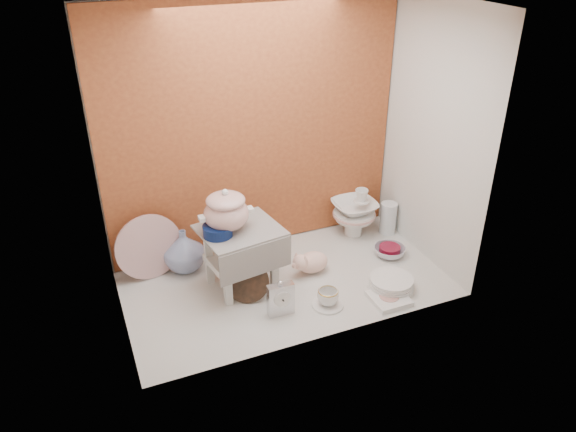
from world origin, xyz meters
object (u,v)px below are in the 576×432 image
gold_rim_teacup (328,297)px  crystal_bowl (389,251)px  step_stool (241,258)px  blue_white_vase (184,250)px  mantel_clock (281,298)px  plush_pig (313,262)px  soup_tureen (226,210)px  dinner_plate_stack (391,284)px  porcelain_tower (354,212)px  floral_platter (149,247)px

gold_rim_teacup → crystal_bowl: gold_rim_teacup is taller
step_stool → blue_white_vase: bearing=123.7°
mantel_clock → plush_pig: bearing=43.9°
soup_tureen → plush_pig: 0.64m
mantel_clock → dinner_plate_stack: size_ratio=0.79×
step_stool → soup_tureen: size_ratio=1.49×
gold_rim_teacup → porcelain_tower: 0.80m
step_stool → crystal_bowl: 0.95m
soup_tureen → dinner_plate_stack: soup_tureen is taller
mantel_clock → gold_rim_teacup: mantel_clock is taller
soup_tureen → dinner_plate_stack: bearing=-25.2°
soup_tureen → crystal_bowl: bearing=-4.7°
floral_platter → crystal_bowl: size_ratio=2.03×
gold_rim_teacup → dinner_plate_stack: bearing=-0.5°
step_stool → gold_rim_teacup: size_ratio=3.71×
floral_platter → blue_white_vase: 0.21m
blue_white_vase → porcelain_tower: size_ratio=0.80×
gold_rim_teacup → crystal_bowl: bearing=27.7°
plush_pig → porcelain_tower: porcelain_tower is taller
mantel_clock → plush_pig: size_ratio=0.87×
soup_tureen → mantel_clock: 0.54m
floral_platter → crystal_bowl: bearing=-14.2°
mantel_clock → gold_rim_teacup: (0.26, -0.03, -0.05)m
blue_white_vase → dinner_plate_stack: (1.01, -0.65, -0.09)m
blue_white_vase → floral_platter: bearing=178.5°
soup_tureen → blue_white_vase: 0.49m
step_stool → plush_pig: (0.42, -0.04, -0.11)m
step_stool → dinner_plate_stack: 0.85m
floral_platter → crystal_bowl: (1.39, -0.35, -0.16)m
step_stool → floral_platter: (-0.45, 0.29, 0.01)m
floral_platter → gold_rim_teacup: bearing=-38.6°
porcelain_tower → step_stool: bearing=-163.2°
mantel_clock → crystal_bowl: size_ratio=1.07×
porcelain_tower → crystal_bowl: bearing=-76.2°
step_stool → plush_pig: step_stool is taller
step_stool → gold_rim_teacup: step_stool is taller
crystal_bowl → porcelain_tower: 0.36m
plush_pig → mantel_clock: bearing=-126.8°
crystal_bowl → gold_rim_teacup: bearing=-152.3°
soup_tureen → dinner_plate_stack: size_ratio=1.10×
gold_rim_teacup → plush_pig: bearing=79.6°
crystal_bowl → step_stool: bearing=176.2°
step_stool → plush_pig: size_ratio=1.79×
floral_platter → gold_rim_teacup: 1.05m
floral_platter → mantel_clock: floral_platter is taller
blue_white_vase → gold_rim_teacup: bearing=-46.2°
dinner_plate_stack → step_stool: bearing=154.2°
step_stool → porcelain_tower: size_ratio=1.31×
mantel_clock → porcelain_tower: bearing=39.7°
step_stool → porcelain_tower: bearing=8.2°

